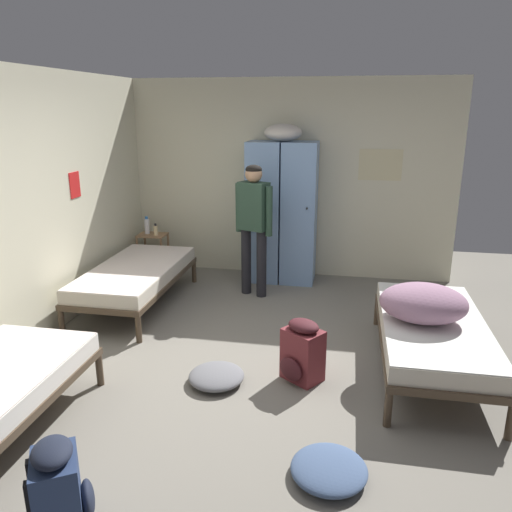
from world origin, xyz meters
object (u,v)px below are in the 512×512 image
shelf_unit (153,250)px  backpack_navy (59,489)px  clothes_pile_denim (329,469)px  bed_left_rear (135,275)px  clothes_pile_grey (216,376)px  bedding_heap (423,303)px  bed_right (432,331)px  lotion_bottle (156,230)px  person_traveler (254,218)px  locker_bank (282,210)px  water_bottle (147,226)px  backpack_maroon (302,352)px

shelf_unit → backpack_navy: shelf_unit is taller
clothes_pile_denim → shelf_unit: bearing=125.7°
bed_left_rear → clothes_pile_grey: bearing=-47.7°
backpack_navy → clothes_pile_denim: bearing=25.2°
shelf_unit → bedding_heap: 3.99m
clothes_pile_denim → clothes_pile_grey: bearing=135.8°
shelf_unit → bed_right: 4.06m
backpack_navy → lotion_bottle: bearing=104.5°
bed_right → clothes_pile_denim: (-0.82, -1.54, -0.33)m
bedding_heap → person_traveler: (-1.80, 1.60, 0.33)m
locker_bank → water_bottle: (-1.88, -0.06, -0.29)m
water_bottle → bed_right: bearing=-31.3°
locker_bank → backpack_maroon: size_ratio=3.76×
backpack_maroon → bed_right: bearing=18.6°
bed_right → lotion_bottle: (-3.38, 2.09, 0.26)m
lotion_bottle → backpack_maroon: 3.37m
person_traveler → lotion_bottle: (-1.48, 0.52, -0.34)m
shelf_unit → backpack_navy: size_ratio=1.04×
water_bottle → bedding_heap: bearing=-32.5°
locker_bank → person_traveler: bearing=-111.7°
bed_left_rear → lotion_bottle: (-0.18, 1.14, 0.26)m
locker_bank → bed_left_rear: 2.09m
person_traveler → backpack_maroon: bearing=-67.8°
lotion_bottle → backpack_maroon: lotion_bottle is taller
water_bottle → lotion_bottle: water_bottle is taller
shelf_unit → backpack_maroon: 3.43m
bed_right → shelf_unit: bearing=148.3°
locker_bank → bed_left_rear: locker_bank is taller
bedding_heap → clothes_pile_grey: size_ratio=1.51×
backpack_maroon → lotion_bottle: bearing=132.7°
lotion_bottle → clothes_pile_grey: bearing=-59.5°
shelf_unit → bed_right: shelf_unit is taller
bedding_heap → clothes_pile_denim: bearing=-115.3°
backpack_maroon → clothes_pile_denim: backpack_maroon is taller
bedding_heap → clothes_pile_denim: bedding_heap is taller
bed_right → backpack_maroon: backpack_maroon is taller
locker_bank → lotion_bottle: locker_bank is taller
bedding_heap → clothes_pile_grey: (-1.72, -0.53, -0.59)m
person_traveler → backpack_navy: 3.87m
bedding_heap → person_traveler: size_ratio=0.46×
clothes_pile_grey → lotion_bottle: bearing=120.5°
bedding_heap → clothes_pile_grey: 1.89m
backpack_maroon → bedding_heap: bearing=18.9°
lotion_bottle → clothes_pile_denim: 4.48m
locker_bank → lotion_bottle: (-1.73, -0.12, -0.33)m
shelf_unit → backpack_navy: (1.18, -4.35, -0.09)m
shelf_unit → person_traveler: bearing=-19.9°
bed_left_rear → clothes_pile_grey: (1.38, -1.52, -0.32)m
bed_right → backpack_maroon: size_ratio=3.45×
clothes_pile_denim → bed_left_rear: bearing=133.7°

